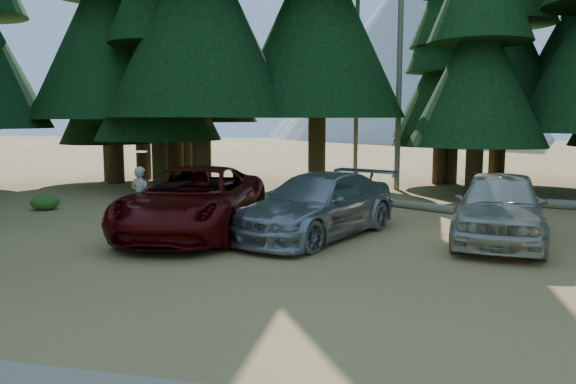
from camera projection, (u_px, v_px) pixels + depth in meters
name	position (u px, v px, depth m)	size (l,w,h in m)	color
ground	(324.00, 277.00, 10.98)	(160.00, 160.00, 0.00)	olive
forest_belt_north	(379.00, 187.00, 25.46)	(36.00, 7.00, 22.00)	black
snag_front	(400.00, 50.00, 24.03)	(0.24, 0.24, 12.00)	#6D6857
snag_back	(357.00, 78.00, 26.06)	(0.20, 0.20, 10.00)	#6D6857
mountain_peak	(396.00, 62.00, 95.13)	(48.00, 50.00, 28.00)	#919499
red_pickup	(194.00, 200.00, 15.13)	(2.97, 6.44, 1.79)	#530708
silver_minivan_center	(317.00, 205.00, 14.74)	(2.30, 5.67, 1.65)	#96989D
silver_minivan_right	(500.00, 206.00, 14.08)	(2.12, 5.26, 1.79)	beige
frisbee_player	(141.00, 196.00, 15.31)	(0.65, 0.47, 2.04)	beige
log_left	(193.00, 198.00, 20.94)	(0.28, 0.28, 3.97)	#6D6857
log_mid	(410.00, 205.00, 19.35)	(0.28, 0.28, 3.38)	#6D6857
shrub_far_left	(233.00, 192.00, 21.79)	(0.95, 0.95, 0.53)	#336B20
shrub_left	(306.00, 197.00, 20.27)	(1.04, 1.04, 0.57)	#336B20
shrub_center_left	(287.00, 194.00, 20.67)	(1.17, 1.17, 0.64)	#336B20
shrub_center_right	(483.00, 208.00, 17.78)	(1.00, 1.00, 0.55)	#336B20
shrub_right	(513.00, 206.00, 18.22)	(1.03, 1.03, 0.57)	#336B20
shrub_far_right	(495.00, 196.00, 19.59)	(1.45, 1.45, 0.79)	#336B20
shrub_edge_west	(45.00, 202.00, 19.15)	(0.95, 0.95, 0.52)	#336B20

